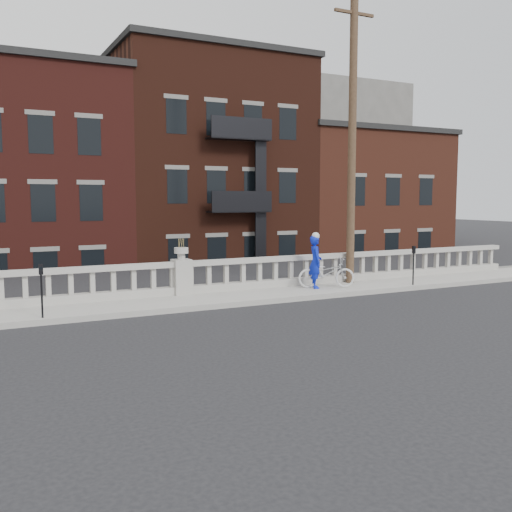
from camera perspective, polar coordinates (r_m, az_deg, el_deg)
The scene contains 10 objects.
ground at distance 14.52m, azimuth -2.19°, elevation -6.74°, with size 120.00×120.00×0.00m, color black.
sidewalk at distance 17.23m, azimuth -6.37°, elevation -4.53°, with size 32.00×2.20×0.15m, color gray.
balustrade at distance 18.02m, azimuth -7.45°, elevation -2.26°, with size 28.00×0.34×1.03m.
planter_pedestal at distance 18.00m, azimuth -7.46°, elevation -1.66°, with size 0.55×0.55×1.76m.
lower_level at distance 36.52m, azimuth -16.68°, elevation 4.74°, with size 80.00×44.00×20.80m.
utility_pole at distance 20.56m, azimuth 9.59°, elevation 11.54°, with size 1.60×0.28×10.00m.
parking_meter_b at distance 15.28m, azimuth -20.67°, elevation -2.70°, with size 0.10×0.09×1.36m.
parking_meter_c at distance 20.48m, azimuth 15.48°, elevation -0.46°, with size 0.10×0.09×1.36m.
bicycle at distance 19.32m, azimuth 7.06°, elevation -1.68°, with size 0.67×1.91×1.01m, color silver.
cyclist at distance 19.15m, azimuth 5.95°, elevation -0.59°, with size 0.64×0.42×1.76m, color #0C1EBD.
Camera 1 is at (-5.90, -12.89, 3.16)m, focal length 40.00 mm.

